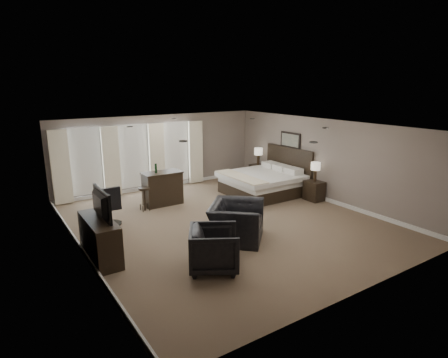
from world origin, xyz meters
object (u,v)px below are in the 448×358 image
lamp_far (258,157)px  dresser (100,239)px  nightstand_far (258,173)px  nightstand_near (314,191)px  bar_stool_left (145,199)px  lamp_near (315,172)px  bed (264,172)px  desk_chair (110,205)px  bar_counter (163,188)px  bar_stool_right (149,193)px  tv (98,216)px  armchair_far (214,247)px  armchair_near (236,215)px

lamp_far → dresser: bearing=-154.3°
nightstand_far → nightstand_near: bearing=-90.0°
lamp_far → bar_stool_left: bearing=-170.1°
lamp_near → lamp_far: 2.90m
bed → desk_chair: bearing=-179.9°
bar_stool_left → nightstand_near: bearing=-22.4°
bed → nightstand_near: (0.89, -1.45, -0.44)m
bar_counter → desk_chair: bearing=-155.9°
nightstand_near → lamp_near: bearing=0.0°
bar_stool_right → tv: bearing=-128.3°
nightstand_near → tv: bearing=-176.4°
nightstand_far → tv: bearing=-154.3°
lamp_far → dresser: size_ratio=0.42×
dresser → bar_stool_left: (1.98, 2.47, -0.10)m
lamp_near → bar_stool_right: 5.27m
tv → armchair_far: size_ratio=1.12×
lamp_near → armchair_far: size_ratio=0.63×
desk_chair → bar_stool_left: bearing=-151.8°
nightstand_far → armchair_far: armchair_far is taller
bed → desk_chair: 5.25m
bed → bar_stool_left: bed is taller
tv → desk_chair: desk_chair is taller
lamp_near → dresser: (-6.92, -0.43, -0.48)m
tv → bed: bearing=-72.7°
bed → armchair_far: size_ratio=2.39×
nightstand_near → lamp_far: lamp_far is taller
dresser → armchair_near: bearing=-13.4°
nightstand_far → lamp_far: size_ratio=0.96×
nightstand_near → lamp_far: bearing=90.0°
nightstand_far → bar_stool_left: 5.01m
lamp_far → bar_counter: lamp_far is taller
bar_stool_left → bar_stool_right: bearing=53.9°
armchair_near → tv: bearing=120.6°
tv → dresser: bearing=0.0°
armchair_near → bed: bearing=-4.9°
bar_stool_right → desk_chair: (-1.52, -1.03, 0.16)m
nightstand_near → desk_chair: (-6.14, 1.44, 0.23)m
lamp_near → armchair_near: lamp_near is taller
tv → nightstand_far: bearing=-64.3°
bar_stool_left → desk_chair: size_ratio=0.64×
lamp_far → bar_stool_left: lamp_far is taller
nightstand_far → desk_chair: (-6.14, -1.46, 0.23)m
nightstand_near → lamp_far: (0.00, 2.90, 0.65)m
bed → bar_stool_left: size_ratio=3.37×
nightstand_far → dresser: 7.68m
lamp_near → lamp_far: (0.00, 2.90, 0.03)m
nightstand_near → nightstand_far: 2.90m
dresser → lamp_near: bearing=3.6°
armchair_near → bar_stool_left: armchair_near is taller
dresser → desk_chair: size_ratio=1.44×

